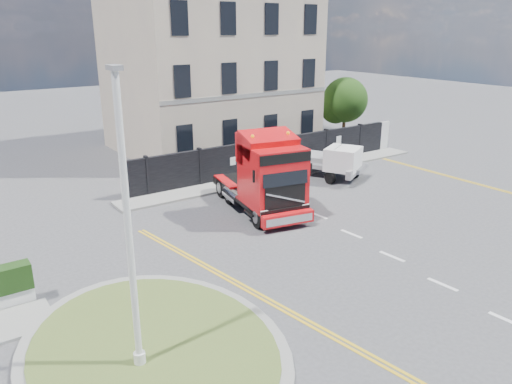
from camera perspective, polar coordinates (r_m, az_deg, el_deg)
ground at (r=19.54m, az=3.86°, el=-6.37°), size 120.00×120.00×0.00m
traffic_island at (r=14.12m, az=-11.67°, el=-17.00°), size 6.80×6.80×0.17m
hoarding_fence at (r=29.75m, az=3.01°, el=4.41°), size 18.80×0.25×2.00m
georgian_building at (r=34.91m, az=-5.38°, el=14.36°), size 12.30×10.30×12.80m
tree at (r=36.74m, az=9.90°, el=10.09°), size 3.20×3.20×4.80m
pavement_far at (r=28.98m, az=3.20°, el=2.10°), size 20.00×1.60×0.12m
truck at (r=22.35m, az=1.23°, el=1.50°), size 3.44×6.58×3.75m
flatbed_pickup at (r=28.27m, az=9.11°, el=3.50°), size 3.75×5.03×1.90m
lamppost_island at (r=11.73m, az=-14.41°, el=-3.75°), size 0.23×0.46×7.43m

